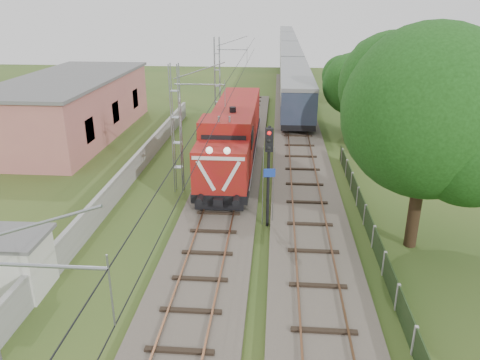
# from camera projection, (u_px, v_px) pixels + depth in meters

# --- Properties ---
(ground) EXTENTS (140.00, 140.00, 0.00)m
(ground) POSITION_uv_depth(u_px,v_px,m) (194.00, 308.00, 18.65)
(ground) COLOR #2E4C1C
(ground) RESTS_ON ground
(track_main) EXTENTS (4.20, 70.00, 0.45)m
(track_main) POSITION_uv_depth(u_px,v_px,m) (216.00, 225.00, 25.09)
(track_main) COLOR #6B6054
(track_main) RESTS_ON ground
(track_side) EXTENTS (4.20, 80.00, 0.45)m
(track_side) POSITION_uv_depth(u_px,v_px,m) (300.00, 153.00, 36.79)
(track_side) COLOR #6B6054
(track_side) RESTS_ON ground
(catenary) EXTENTS (3.31, 70.00, 8.00)m
(catenary) POSITION_uv_depth(u_px,v_px,m) (177.00, 129.00, 28.55)
(catenary) COLOR gray
(catenary) RESTS_ON ground
(boundary_wall) EXTENTS (0.25, 40.00, 1.50)m
(boundary_wall) POSITION_uv_depth(u_px,v_px,m) (125.00, 178.00, 30.01)
(boundary_wall) COLOR #9E9E99
(boundary_wall) RESTS_ON ground
(station_building) EXTENTS (8.40, 20.40, 5.22)m
(station_building) POSITION_uv_depth(u_px,v_px,m) (71.00, 107.00, 41.09)
(station_building) COLOR #BA6D64
(station_building) RESTS_ON ground
(fence) EXTENTS (0.12, 32.00, 1.20)m
(fence) POSITION_uv_depth(u_px,v_px,m) (384.00, 263.00, 20.63)
(fence) COLOR black
(fence) RESTS_ON ground
(locomotive) EXTENTS (3.20, 18.25, 4.63)m
(locomotive) POSITION_uv_depth(u_px,v_px,m) (234.00, 134.00, 33.84)
(locomotive) COLOR black
(locomotive) RESTS_ON ground
(coach_rake) EXTENTS (3.20, 95.56, 3.70)m
(coach_rake) POSITION_uv_depth(u_px,v_px,m) (289.00, 51.00, 84.54)
(coach_rake) COLOR black
(coach_rake) RESTS_ON ground
(signal_post) EXTENTS (0.61, 0.48, 5.56)m
(signal_post) POSITION_uv_depth(u_px,v_px,m) (269.00, 160.00, 23.90)
(signal_post) COLOR black
(signal_post) RESTS_ON ground
(relay_hut) EXTENTS (2.57, 2.57, 2.60)m
(relay_hut) POSITION_uv_depth(u_px,v_px,m) (18.00, 263.00, 19.28)
(relay_hut) COLOR silver
(relay_hut) RESTS_ON ground
(tree_a) EXTENTS (8.28, 7.89, 10.73)m
(tree_a) POSITION_uv_depth(u_px,v_px,m) (431.00, 114.00, 20.92)
(tree_a) COLOR #341F15
(tree_a) RESTS_ON ground
(tree_b) EXTENTS (6.34, 6.04, 8.22)m
(tree_b) POSITION_uv_depth(u_px,v_px,m) (411.00, 90.00, 34.74)
(tree_b) COLOR #341F15
(tree_b) RESTS_ON ground
(tree_c) EXTENTS (5.62, 5.35, 7.28)m
(tree_c) POSITION_uv_depth(u_px,v_px,m) (354.00, 85.00, 40.43)
(tree_c) COLOR #341F15
(tree_c) RESTS_ON ground
(tree_d) EXTENTS (6.13, 5.83, 7.94)m
(tree_d) POSITION_uv_depth(u_px,v_px,m) (382.00, 65.00, 49.49)
(tree_d) COLOR #341F15
(tree_d) RESTS_ON ground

